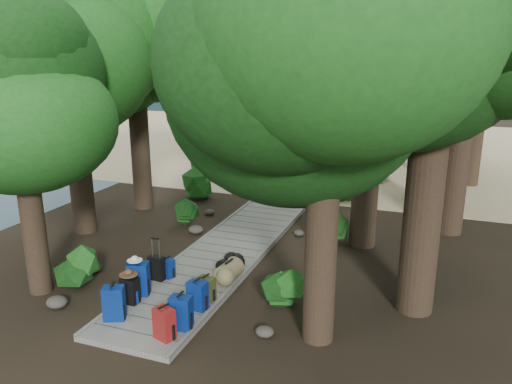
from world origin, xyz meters
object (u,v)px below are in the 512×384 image
at_px(backpack_right_b, 181,311).
at_px(duffel_right_khaki, 229,271).
at_px(backpack_left_b, 130,289).
at_px(kayak, 247,157).
at_px(backpack_left_c, 139,277).
at_px(backpack_right_d, 206,288).
at_px(lone_suitcase_on_sand, 319,173).
at_px(backpack_right_a, 164,322).
at_px(backpack_right_c, 197,294).
at_px(duffel_right_black, 230,265).
at_px(sun_lounger, 380,174).
at_px(suitcase_on_boardwalk, 157,268).
at_px(backpack_left_a, 114,301).
at_px(backpack_left_d, 167,267).

bearing_deg(backpack_right_b, duffel_right_khaki, 83.19).
xyz_separation_m(backpack_right_b, duffel_right_khaki, (0.03, 2.22, -0.14)).
height_order(backpack_left_b, kayak, backpack_left_b).
xyz_separation_m(backpack_left_c, kayak, (-2.95, 13.94, -0.35)).
distance_m(backpack_right_d, duffel_right_khaki, 1.04).
height_order(duffel_right_khaki, lone_suitcase_on_sand, lone_suitcase_on_sand).
bearing_deg(backpack_right_a, backpack_left_b, 165.45).
distance_m(backpack_right_c, duffel_right_black, 1.83).
distance_m(backpack_right_d, sun_lounger, 12.05).
height_order(backpack_right_b, suitcase_on_boardwalk, backpack_right_b).
relative_size(backpack_left_c, duffel_right_black, 1.29).
height_order(backpack_right_a, backpack_right_b, backpack_right_b).
xyz_separation_m(backpack_right_c, kayak, (-4.42, 14.07, -0.28)).
bearing_deg(sun_lounger, duffel_right_khaki, -84.16).
relative_size(backpack_left_b, lone_suitcase_on_sand, 1.02).
bearing_deg(duffel_right_khaki, duffel_right_black, 116.38).
bearing_deg(duffel_right_khaki, kayak, 116.75).
xyz_separation_m(backpack_right_a, backpack_right_c, (0.07, 1.18, -0.00)).
distance_m(backpack_right_b, duffel_right_black, 2.60).
xyz_separation_m(backpack_right_a, duffel_right_khaki, (0.15, 2.62, -0.11)).
xyz_separation_m(backpack_right_a, lone_suitcase_on_sand, (-0.14, 12.69, -0.13)).
bearing_deg(suitcase_on_boardwalk, duffel_right_khaki, 25.52).
distance_m(backpack_right_b, backpack_right_d, 1.18).
bearing_deg(backpack_right_c, sun_lounger, 86.66).
relative_size(backpack_left_a, backpack_left_b, 1.21).
xyz_separation_m(backpack_left_d, sun_lounger, (3.51, 11.16, -0.08)).
bearing_deg(lone_suitcase_on_sand, backpack_right_d, -77.75).
bearing_deg(kayak, backpack_right_d, -83.54).
distance_m(backpack_left_d, backpack_right_c, 1.72).
distance_m(backpack_right_c, lone_suitcase_on_sand, 11.51).
height_order(backpack_right_c, lone_suitcase_on_sand, backpack_right_c).
bearing_deg(backpack_left_b, backpack_right_d, 25.90).
xyz_separation_m(duffel_right_black, lone_suitcase_on_sand, (-0.16, 9.69, 0.01)).
distance_m(duffel_right_khaki, lone_suitcase_on_sand, 10.07).
bearing_deg(backpack_right_c, backpack_left_c, -178.44).
bearing_deg(kayak, duffel_right_black, -81.82).
bearing_deg(backpack_left_c, sun_lounger, 55.11).
relative_size(backpack_left_a, backpack_right_d, 1.36).
relative_size(kayak, sun_lounger, 1.81).
xyz_separation_m(backpack_left_a, backpack_right_a, (1.26, -0.26, -0.05)).
height_order(backpack_right_c, sun_lounger, backpack_right_c).
bearing_deg(backpack_left_a, duffel_right_khaki, 36.33).
distance_m(backpack_left_b, backpack_right_a, 1.63).
distance_m(backpack_right_d, duffel_right_black, 1.42).
xyz_separation_m(lone_suitcase_on_sand, kayak, (-4.20, 2.56, -0.16)).
bearing_deg(duffel_right_black, kayak, 128.47).
xyz_separation_m(backpack_left_b, kayak, (-3.00, 14.33, -0.26)).
bearing_deg(backpack_left_a, duffel_right_black, 42.17).
relative_size(backpack_right_b, duffel_right_khaki, 1.11).
bearing_deg(backpack_left_a, backpack_right_b, -16.66).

